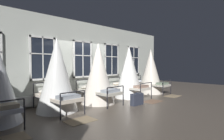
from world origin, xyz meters
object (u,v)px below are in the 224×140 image
cot_fifth (151,72)px  suitcase_dark (137,99)px  cot_fourth (129,72)px  cot_third (98,74)px  cot_second (57,75)px

cot_fifth → suitcase_dark: bearing=113.0°
cot_fourth → cot_third: bearing=88.3°
cot_fifth → cot_fourth: bearing=88.6°
cot_third → cot_fourth: 1.82m
cot_third → cot_fourth: cot_third is taller
suitcase_dark → cot_fifth: bearing=24.9°
cot_second → suitcase_dark: cot_second is taller
cot_third → cot_fifth: (3.59, -0.05, -0.02)m
cot_fourth → cot_fifth: cot_fourth is taller
cot_fourth → suitcase_dark: 1.85m
cot_third → cot_fourth: (1.82, -0.04, -0.00)m
cot_second → cot_fifth: bearing=-91.6°
cot_fifth → cot_second: bearing=88.1°
cot_second → cot_fourth: size_ratio=1.02×
suitcase_dark → cot_fourth: bearing=52.1°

